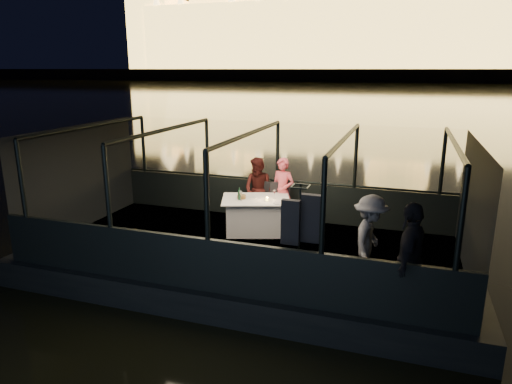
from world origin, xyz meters
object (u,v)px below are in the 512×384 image
(dining_table_central, at_px, (256,215))
(wine_bottle, at_px, (239,193))
(chair_port_left, at_px, (266,206))
(passenger_dark, at_px, (410,260))
(coat_stand, at_px, (299,241))
(person_man_maroon, at_px, (259,191))
(chair_port_right, at_px, (277,208))
(person_woman_coral, at_px, (282,193))
(passenger_stripe, at_px, (370,236))

(dining_table_central, distance_m, wine_bottle, 0.64)
(chair_port_left, relative_size, passenger_dark, 0.55)
(coat_stand, xyz_separation_m, person_man_maroon, (-1.71, 3.21, -0.15))
(dining_table_central, distance_m, passenger_dark, 4.14)
(dining_table_central, height_order, chair_port_right, chair_port_right)
(dining_table_central, relative_size, person_man_maroon, 0.95)
(coat_stand, relative_size, person_woman_coral, 1.17)
(chair_port_left, bearing_deg, passenger_dark, -20.96)
(chair_port_left, bearing_deg, wine_bottle, -90.86)
(passenger_dark, bearing_deg, chair_port_left, -122.60)
(passenger_dark, bearing_deg, person_man_maroon, -121.94)
(passenger_stripe, bearing_deg, chair_port_left, 52.45)
(dining_table_central, xyz_separation_m, wine_bottle, (-0.30, -0.20, 0.53))
(dining_table_central, bearing_deg, coat_stand, -58.28)
(chair_port_right, xyz_separation_m, passenger_stripe, (2.21, -2.28, 0.40))
(chair_port_left, relative_size, coat_stand, 0.52)
(chair_port_right, xyz_separation_m, person_man_maroon, (-0.52, 0.22, 0.30))
(person_woman_coral, relative_size, passenger_dark, 0.90)
(chair_port_left, distance_m, person_woman_coral, 0.48)
(dining_table_central, bearing_deg, person_man_maroon, 103.52)
(wine_bottle, bearing_deg, person_man_maroon, 81.86)
(chair_port_right, height_order, person_man_maroon, person_man_maroon)
(dining_table_central, relative_size, passenger_dark, 0.84)
(person_man_maroon, xyz_separation_m, passenger_stripe, (2.73, -2.50, 0.10))
(chair_port_left, bearing_deg, coat_stand, -39.69)
(chair_port_left, relative_size, chair_port_right, 0.96)
(dining_table_central, height_order, chair_port_left, chair_port_left)
(person_man_maroon, distance_m, passenger_stripe, 3.71)
(person_man_maroon, height_order, passenger_dark, passenger_dark)
(person_man_maroon, bearing_deg, dining_table_central, -64.45)
(chair_port_left, height_order, chair_port_right, chair_port_right)
(passenger_dark, bearing_deg, passenger_stripe, -130.13)
(chair_port_left, height_order, coat_stand, coat_stand)
(coat_stand, distance_m, passenger_dark, 1.65)
(coat_stand, relative_size, passenger_dark, 1.06)
(chair_port_left, bearing_deg, person_man_maroon, 170.25)
(chair_port_right, bearing_deg, coat_stand, -92.03)
(coat_stand, relative_size, person_man_maroon, 1.20)
(chair_port_right, bearing_deg, passenger_stripe, -69.57)
(person_woman_coral, height_order, passenger_stripe, passenger_stripe)
(chair_port_right, height_order, coat_stand, coat_stand)
(dining_table_central, distance_m, passenger_stripe, 3.15)
(chair_port_left, relative_size, passenger_stripe, 0.62)
(chair_port_right, bearing_deg, person_woman_coral, 52.71)
(person_woman_coral, height_order, passenger_dark, passenger_dark)
(coat_stand, xyz_separation_m, person_woman_coral, (-1.14, 3.21, -0.15))
(person_man_maroon, bearing_deg, passenger_stripe, -30.41)
(chair_port_right, bearing_deg, dining_table_central, -148.86)
(dining_table_central, xyz_separation_m, chair_port_right, (0.35, 0.50, 0.06))
(dining_table_central, bearing_deg, chair_port_right, 54.93)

